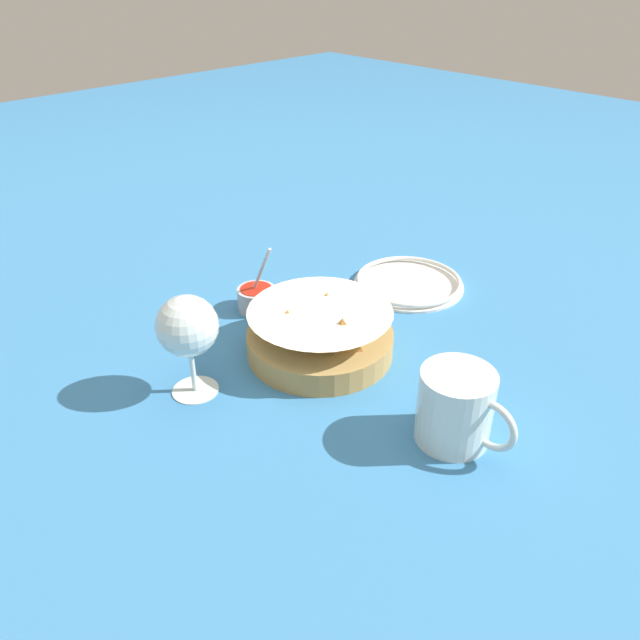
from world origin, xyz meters
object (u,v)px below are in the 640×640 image
food_basket (320,334)px  beer_mug (455,410)px  sauce_cup (257,298)px  side_plate (409,282)px  wine_glass (187,329)px

food_basket → beer_mug: size_ratio=1.67×
beer_mug → food_basket: bearing=177.1°
sauce_cup → beer_mug: (0.41, -0.03, 0.02)m
beer_mug → side_plate: size_ratio=0.67×
food_basket → wine_glass: (-0.05, -0.18, 0.07)m
wine_glass → beer_mug: size_ratio=1.12×
sauce_cup → wine_glass: bearing=-60.7°
sauce_cup → side_plate: (0.12, 0.24, -0.01)m
food_basket → wine_glass: 0.20m
food_basket → side_plate: food_basket is taller
food_basket → side_plate: (-0.04, 0.25, -0.02)m
food_basket → side_plate: bearing=98.8°
wine_glass → side_plate: (0.01, 0.44, -0.09)m
food_basket → side_plate: size_ratio=1.11×
food_basket → side_plate: 0.26m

